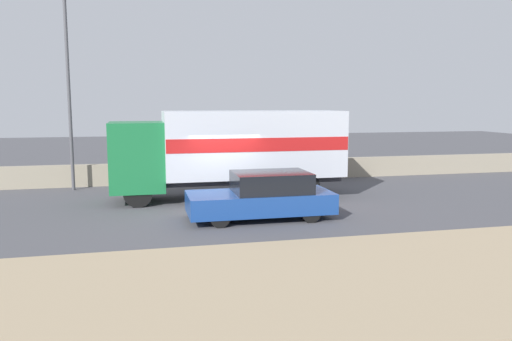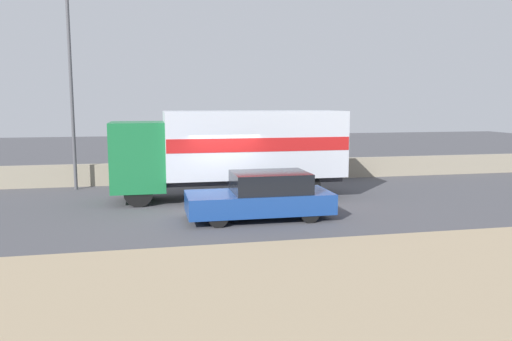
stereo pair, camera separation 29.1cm
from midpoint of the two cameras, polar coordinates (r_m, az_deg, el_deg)
The scene contains 6 objects.
ground_plane at distance 16.89m, azimuth -3.45°, elevation -4.63°, with size 80.00×80.00×0.00m, color #47474C.
dirt_shoulder_foreground at distance 10.24m, azimuth 3.35°, elevation -12.82°, with size 60.00×6.06×0.04m.
stone_wall_backdrop at distance 22.98m, azimuth -6.10°, elevation -0.15°, with size 60.00×0.35×0.95m.
street_lamp at distance 22.00m, azimuth -21.04°, elevation 9.92°, with size 0.56×0.28×8.16m.
box_truck at distance 18.89m, azimuth -2.93°, elevation 2.63°, with size 8.64×2.55×3.31m.
car_hatchback at distance 15.62m, azimuth 0.30°, elevation -2.94°, with size 4.51×1.90×1.47m.
Camera 1 is at (-2.87, -16.24, 3.62)m, focal length 35.00 mm.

